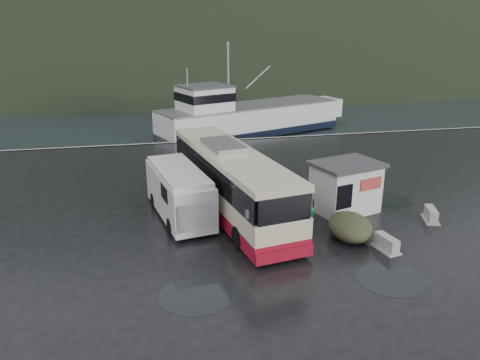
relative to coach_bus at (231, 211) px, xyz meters
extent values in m
plane|color=black|center=(0.52, -3.17, 0.00)|extent=(160.00, 160.00, 0.00)
cube|color=black|center=(0.52, 106.83, 0.00)|extent=(300.00, 180.00, 0.02)
cube|color=#999993|center=(0.52, 16.83, 0.00)|extent=(160.00, 0.60, 1.50)
ellipsoid|color=black|center=(10.52, 246.83, 0.00)|extent=(780.00, 540.00, 570.00)
cylinder|color=black|center=(5.21, -8.72, 0.01)|extent=(2.93, 2.93, 0.01)
cylinder|color=black|center=(-2.99, -8.24, 0.01)|extent=(2.95, 2.95, 0.01)
cylinder|color=black|center=(9.80, -0.28, 0.01)|extent=(2.70, 2.70, 0.01)
camera|label=1|loc=(-4.52, -24.32, 10.24)|focal=35.00mm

